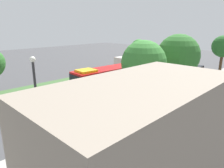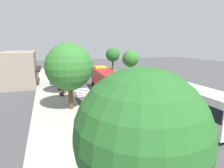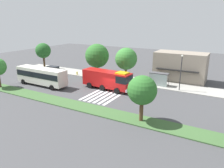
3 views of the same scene
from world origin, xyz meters
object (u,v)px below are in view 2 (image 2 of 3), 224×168
(parked_car_mid, at_px, (62,65))
(bench_near_shelter, at_px, (60,87))
(bench_west_of_shelter, at_px, (62,92))
(sidewalk_tree_center, at_px, (63,62))
(bus_stop_shelter, at_px, (58,75))
(parked_car_west, at_px, (130,149))
(fire_hydrant, at_px, (85,123))
(fire_truck, at_px, (104,79))
(transit_bus, at_px, (183,99))
(median_tree_west, at_px, (130,59))
(sidewalk_tree_west, at_px, (69,67))
(sidewalk_tree_far_west, at_px, (141,135))
(street_lamp, at_px, (60,61))
(median_tree_center, at_px, (113,55))

(parked_car_mid, bearing_deg, bench_near_shelter, 176.26)
(bench_west_of_shelter, bearing_deg, bench_near_shelter, 0.00)
(parked_car_mid, relative_size, sidewalk_tree_center, 0.63)
(bus_stop_shelter, bearing_deg, parked_car_west, -173.83)
(bench_west_of_shelter, distance_m, fire_hydrant, 11.53)
(fire_truck, bearing_deg, bench_near_shelter, 65.87)
(fire_truck, bearing_deg, transit_bus, -157.95)
(parked_car_west, distance_m, median_tree_west, 30.48)
(sidewalk_tree_center, bearing_deg, fire_hydrant, -177.66)
(sidewalk_tree_west, bearing_deg, sidewalk_tree_center, 0.00)
(fire_truck, relative_size, sidewalk_tree_center, 1.41)
(transit_bus, bearing_deg, bench_near_shelter, -145.94)
(parked_car_west, height_order, median_tree_west, median_tree_west)
(bench_west_of_shelter, distance_m, sidewalk_tree_far_west, 22.80)
(parked_car_west, relative_size, street_lamp, 0.73)
(parked_car_mid, xyz_separation_m, bench_near_shelter, (-27.98, 2.66, -0.28))
(transit_bus, height_order, bench_west_of_shelter, transit_bus)
(transit_bus, relative_size, street_lamp, 1.74)
(parked_car_west, height_order, sidewalk_tree_west, sidewalk_tree_west)
(parked_car_west, height_order, bench_west_of_shelter, parked_car_west)
(bench_near_shelter, bearing_deg, sidewalk_tree_center, -170.41)
(median_tree_west, bearing_deg, fire_hydrant, 146.10)
(parked_car_west, height_order, transit_bus, transit_bus)
(parked_car_west, bearing_deg, street_lamp, 2.18)
(street_lamp, bearing_deg, bench_west_of_shelter, 175.79)
(parked_car_west, distance_m, sidewalk_tree_far_west, 6.92)
(bench_near_shelter, xyz_separation_m, sidewalk_tree_west, (-9.68, -0.46, 4.28))
(parked_car_mid, bearing_deg, parked_car_west, -178.31)
(bus_stop_shelter, height_order, sidewalk_tree_west, sidewalk_tree_west)
(transit_bus, bearing_deg, bench_west_of_shelter, -139.17)
(sidewalk_tree_west, bearing_deg, parked_car_mid, -3.34)
(parked_car_west, relative_size, sidewalk_tree_center, 0.67)
(transit_bus, height_order, sidewalk_tree_far_west, sidewalk_tree_far_west)
(sidewalk_tree_center, bearing_deg, parked_car_mid, -4.10)
(street_lamp, xyz_separation_m, median_tree_west, (-1.39, -14.73, 0.22))
(parked_car_mid, distance_m, sidewalk_tree_center, 31.04)
(median_tree_center, bearing_deg, sidewalk_tree_center, 144.01)
(fire_hydrant, bearing_deg, street_lamp, 0.25)
(parked_car_west, relative_size, fire_hydrant, 6.66)
(bus_stop_shelter, distance_m, sidewalk_tree_center, 7.35)
(median_tree_center, bearing_deg, bench_west_of_shelter, 144.17)
(median_tree_west, xyz_separation_m, median_tree_center, (11.31, 0.00, 0.20))
(parked_car_mid, distance_m, street_lamp, 20.10)
(bench_near_shelter, distance_m, sidewalk_tree_center, 5.06)
(transit_bus, bearing_deg, fire_truck, -161.14)
(parked_car_west, height_order, street_lamp, street_lamp)
(bus_stop_shelter, relative_size, sidewalk_tree_center, 0.51)
(parked_car_mid, distance_m, sidewalk_tree_far_west, 54.05)
(transit_bus, xyz_separation_m, fire_hydrant, (0.97, 9.66, -1.56))
(street_lamp, distance_m, median_tree_center, 17.77)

